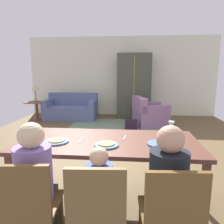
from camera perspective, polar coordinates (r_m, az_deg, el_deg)
ground_plane at (r=4.50m, az=0.38°, el=-8.86°), size 6.46×6.46×0.02m
back_wall at (r=7.52m, az=2.51°, el=9.53°), size 6.46×0.10×2.70m
dining_table at (r=2.36m, az=-1.02°, el=-9.19°), size 1.95×0.91×0.76m
plate_near_man at (r=2.34m, az=-14.66°, el=-7.70°), size 0.25×0.25×0.02m
pizza_near_man at (r=2.34m, az=-14.68°, el=-7.35°), size 0.17×0.17×0.01m
plate_near_child at (r=2.17m, az=-1.54°, el=-8.87°), size 0.25×0.25×0.02m
pizza_near_child at (r=2.16m, az=-1.55°, el=-8.49°), size 0.17×0.17×0.01m
plate_near_woman at (r=2.25m, az=12.59°, el=-8.39°), size 0.25×0.25×0.02m
wine_glass at (r=2.51m, az=15.68°, el=-3.62°), size 0.07×0.07×0.19m
fork at (r=2.34m, az=-8.38°, el=-7.64°), size 0.03×0.15×0.01m
knife at (r=2.42m, az=3.41°, el=-6.91°), size 0.03×0.17×0.01m
dining_chair_man at (r=1.88m, az=-21.64°, el=-22.32°), size 0.46×0.46×0.87m
person_man at (r=2.01m, az=-19.68°, el=-19.22°), size 0.31×0.41×1.11m
dining_chair_child at (r=1.73m, az=-3.99°, el=-24.68°), size 0.45×0.45×0.87m
person_child at (r=1.90m, az=-3.33°, el=-23.20°), size 0.22×0.29×0.92m
dining_chair_woman at (r=1.74m, az=15.64°, el=-24.85°), size 0.45×0.45×0.87m
person_woman at (r=1.87m, az=14.40°, el=-21.25°), size 0.30×0.41×1.11m
area_rug at (r=5.99m, az=1.15°, el=-3.76°), size 2.60×1.80×0.01m
couch at (r=7.02m, az=-10.92°, el=0.69°), size 1.64×0.86×0.82m
armchair at (r=6.11m, az=9.88°, el=-0.61°), size 1.06×1.05×0.82m
armoire at (r=7.13m, az=5.92°, el=7.01°), size 1.10×0.59×2.10m
side_table at (r=7.14m, az=-19.64°, el=1.01°), size 0.56×0.56×0.58m
table_lamp at (r=7.07m, az=-19.96°, el=6.07°), size 0.26×0.26×0.54m
handbag at (r=5.65m, az=5.17°, el=-3.36°), size 0.32×0.16×0.26m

